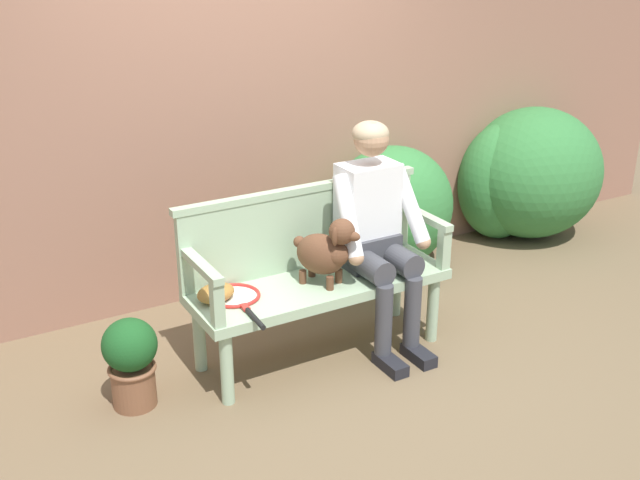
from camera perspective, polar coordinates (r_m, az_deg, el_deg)
ground_plane at (r=4.65m, az=-0.00°, el=-8.35°), size 40.00×40.00×0.00m
brick_garden_fence at (r=5.22m, az=-6.78°, el=9.50°), size 8.00×0.30×2.45m
hedge_bush_far_left at (r=5.63m, az=5.21°, el=2.34°), size 0.96×0.79×0.91m
hedge_bush_mid_right at (r=6.42m, az=15.38°, el=4.79°), size 1.12×1.04×1.04m
hedge_bush_mid_left at (r=6.32m, az=13.20°, el=4.24°), size 0.73×0.62×0.94m
hedge_bush_far_right at (r=5.51m, az=1.84°, el=0.32°), size 0.84×0.58×0.62m
garden_bench at (r=4.45m, az=-0.00°, el=-3.77°), size 1.51×0.51×0.48m
bench_backrest at (r=4.50m, az=-1.41°, el=0.99°), size 1.55×0.06×0.50m
bench_armrest_left_end at (r=3.99m, az=-8.31°, el=-3.01°), size 0.06×0.51×0.28m
bench_armrest_right_end at (r=4.64m, az=8.21°, el=0.76°), size 0.06×0.51×0.28m
person_seated at (r=4.48m, az=4.09°, el=1.01°), size 0.56×0.65×1.35m
dog_on_bench at (r=4.30m, az=0.47°, el=-0.79°), size 0.32×0.39×0.41m
tennis_racket at (r=4.23m, az=-6.21°, el=-4.23°), size 0.31×0.57×0.03m
baseball_glove at (r=4.21m, az=-7.68°, el=-3.88°), size 0.26×0.23×0.09m
potted_plant at (r=4.18m, az=-13.73°, el=-8.53°), size 0.29×0.29×0.50m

